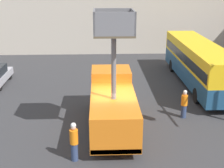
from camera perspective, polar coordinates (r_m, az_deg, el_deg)
The scene contains 5 objects.
ground_plane at distance 17.38m, azimuth 0.46°, elevation -8.37°, with size 120.00×120.00×0.00m, color #333335.
utility_truck at distance 17.09m, azimuth 0.11°, elevation -3.26°, with size 2.35×6.98×6.55m.
city_bus at distance 24.75m, azimuth 15.47°, elevation 4.06°, with size 2.48×11.90×3.24m.
road_worker_near_truck at distance 14.38m, azimuth -6.95°, elevation -10.43°, with size 0.38×0.38×1.90m.
road_worker_directing at distance 18.96m, azimuth 13.06°, elevation -3.59°, with size 0.38×0.38×1.74m.
Camera 1 is at (-0.76, -15.41, 7.99)m, focal length 50.00 mm.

